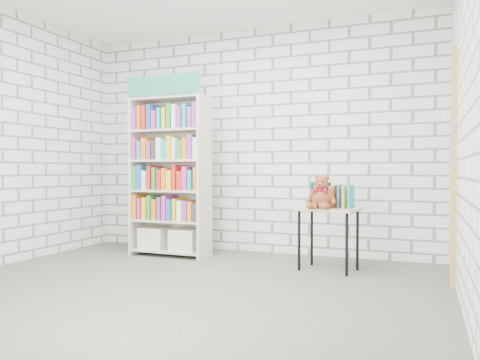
% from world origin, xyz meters
% --- Properties ---
extents(ground, '(4.50, 4.50, 0.00)m').
position_xyz_m(ground, '(0.00, 0.00, 0.00)').
color(ground, '#4C5447').
rests_on(ground, ground).
extents(room_shell, '(4.52, 4.02, 2.81)m').
position_xyz_m(room_shell, '(0.00, 0.00, 1.78)').
color(room_shell, silver).
rests_on(room_shell, ground).
extents(bookshelf, '(0.95, 0.37, 2.13)m').
position_xyz_m(bookshelf, '(-0.84, 1.36, 0.97)').
color(bookshelf, beige).
rests_on(bookshelf, ground).
extents(display_table, '(0.66, 0.51, 0.64)m').
position_xyz_m(display_table, '(1.08, 1.22, 0.55)').
color(display_table, tan).
rests_on(display_table, ground).
extents(table_books, '(0.44, 0.26, 0.25)m').
position_xyz_m(table_books, '(1.10, 1.31, 0.76)').
color(table_books, teal).
rests_on(table_books, display_table).
extents(teddy_bear, '(0.31, 0.29, 0.34)m').
position_xyz_m(teddy_bear, '(1.02, 1.13, 0.77)').
color(teddy_bear, brown).
rests_on(teddy_bear, display_table).
extents(door_trim, '(0.05, 0.12, 2.10)m').
position_xyz_m(door_trim, '(2.23, 0.95, 1.05)').
color(door_trim, tan).
rests_on(door_trim, ground).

